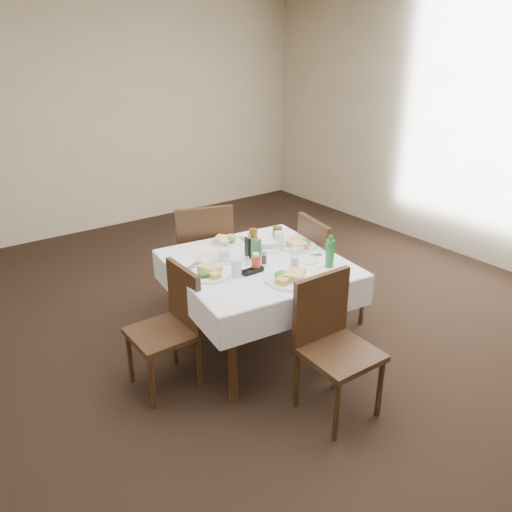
% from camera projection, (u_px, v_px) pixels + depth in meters
% --- Properties ---
extents(ground_plane, '(7.00, 7.00, 0.00)m').
position_uv_depth(ground_plane, '(262.00, 352.00, 3.88)').
color(ground_plane, black).
extents(room_shell, '(6.04, 7.04, 2.80)m').
position_uv_depth(room_shell, '(263.00, 128.00, 3.20)').
color(room_shell, tan).
rests_on(room_shell, ground).
extents(dining_table, '(1.31, 1.31, 0.76)m').
position_uv_depth(dining_table, '(257.00, 273.00, 3.64)').
color(dining_table, black).
rests_on(dining_table, ground).
extents(chair_north, '(0.60, 0.60, 1.00)m').
position_uv_depth(chair_north, '(203.00, 252.00, 4.26)').
color(chair_north, black).
rests_on(chair_north, ground).
extents(chair_south, '(0.44, 0.44, 0.91)m').
position_uv_depth(chair_south, '(331.00, 336.00, 3.13)').
color(chair_south, black).
rests_on(chair_south, ground).
extents(chair_east, '(0.52, 0.52, 0.94)m').
position_uv_depth(chair_east, '(323.00, 264.00, 4.11)').
color(chair_east, black).
rests_on(chair_east, ground).
extents(chair_west, '(0.41, 0.41, 0.86)m').
position_uv_depth(chair_west, '(172.00, 320.00, 3.37)').
color(chair_west, black).
rests_on(chair_west, ground).
extents(meal_north, '(0.24, 0.24, 0.05)m').
position_uv_depth(meal_north, '(226.00, 240.00, 3.93)').
color(meal_north, white).
rests_on(meal_north, dining_table).
extents(meal_south, '(0.29, 0.29, 0.06)m').
position_uv_depth(meal_south, '(289.00, 278.00, 3.29)').
color(meal_south, white).
rests_on(meal_south, dining_table).
extents(meal_east, '(0.28, 0.28, 0.06)m').
position_uv_depth(meal_east, '(299.00, 244.00, 3.84)').
color(meal_east, white).
rests_on(meal_east, dining_table).
extents(meal_west, '(0.26, 0.26, 0.06)m').
position_uv_depth(meal_west, '(210.00, 273.00, 3.37)').
color(meal_west, white).
rests_on(meal_west, dining_table).
extents(side_plate_a, '(0.18, 0.18, 0.01)m').
position_uv_depth(side_plate_a, '(208.00, 258.00, 3.64)').
color(side_plate_a, white).
rests_on(side_plate_a, dining_table).
extents(side_plate_b, '(0.16, 0.16, 0.01)m').
position_uv_depth(side_plate_b, '(308.00, 260.00, 3.61)').
color(side_plate_b, white).
rests_on(side_plate_b, dining_table).
extents(water_n, '(0.06, 0.06, 0.12)m').
position_uv_depth(water_n, '(225.00, 248.00, 3.68)').
color(water_n, silver).
rests_on(water_n, dining_table).
extents(water_s, '(0.06, 0.06, 0.11)m').
position_uv_depth(water_s, '(295.00, 264.00, 3.42)').
color(water_s, silver).
rests_on(water_s, dining_table).
extents(water_e, '(0.08, 0.08, 0.14)m').
position_uv_depth(water_e, '(279.00, 241.00, 3.79)').
color(water_e, silver).
rests_on(water_e, dining_table).
extents(water_w, '(0.07, 0.07, 0.13)m').
position_uv_depth(water_w, '(236.00, 268.00, 3.35)').
color(water_w, silver).
rests_on(water_w, dining_table).
extents(iced_tea_a, '(0.06, 0.06, 0.13)m').
position_uv_depth(iced_tea_a, '(253.00, 237.00, 3.87)').
color(iced_tea_a, brown).
rests_on(iced_tea_a, dining_table).
extents(iced_tea_b, '(0.07, 0.07, 0.15)m').
position_uv_depth(iced_tea_b, '(277.00, 236.00, 3.85)').
color(iced_tea_b, brown).
rests_on(iced_tea_b, dining_table).
extents(bread_basket, '(0.23, 0.23, 0.08)m').
position_uv_depth(bread_basket, '(268.00, 244.00, 3.81)').
color(bread_basket, silver).
rests_on(bread_basket, dining_table).
extents(oil_cruet_dark, '(0.05, 0.05, 0.20)m').
position_uv_depth(oil_cruet_dark, '(249.00, 247.00, 3.63)').
color(oil_cruet_dark, black).
rests_on(oil_cruet_dark, dining_table).
extents(oil_cruet_green, '(0.05, 0.05, 0.22)m').
position_uv_depth(oil_cruet_green, '(256.00, 249.00, 3.56)').
color(oil_cruet_green, '#267034').
rests_on(oil_cruet_green, dining_table).
extents(ketchup_bottle, '(0.06, 0.06, 0.13)m').
position_uv_depth(ketchup_bottle, '(256.00, 263.00, 3.43)').
color(ketchup_bottle, '#B03420').
rests_on(ketchup_bottle, dining_table).
extents(salt_shaker, '(0.03, 0.03, 0.07)m').
position_uv_depth(salt_shaker, '(247.00, 260.00, 3.53)').
color(salt_shaker, white).
rests_on(salt_shaker, dining_table).
extents(pepper_shaker, '(0.04, 0.04, 0.08)m').
position_uv_depth(pepper_shaker, '(264.00, 258.00, 3.55)').
color(pepper_shaker, '#3D2A22').
rests_on(pepper_shaker, dining_table).
extents(coffee_mug, '(0.13, 0.13, 0.10)m').
position_uv_depth(coffee_mug, '(224.00, 256.00, 3.58)').
color(coffee_mug, white).
rests_on(coffee_mug, dining_table).
extents(sunglasses, '(0.16, 0.05, 0.03)m').
position_uv_depth(sunglasses, '(253.00, 271.00, 3.42)').
color(sunglasses, black).
rests_on(sunglasses, dining_table).
extents(green_bottle, '(0.06, 0.06, 0.24)m').
position_uv_depth(green_bottle, '(330.00, 253.00, 3.48)').
color(green_bottle, '#267034').
rests_on(green_bottle, dining_table).
extents(sugar_caddy, '(0.11, 0.08, 0.05)m').
position_uv_depth(sugar_caddy, '(297.00, 250.00, 3.73)').
color(sugar_caddy, white).
rests_on(sugar_caddy, dining_table).
extents(cutlery_n, '(0.06, 0.18, 0.01)m').
position_uv_depth(cutlery_n, '(245.00, 240.00, 3.97)').
color(cutlery_n, silver).
rests_on(cutlery_n, dining_table).
extents(cutlery_s, '(0.09, 0.18, 0.01)m').
position_uv_depth(cutlery_s, '(276.00, 286.00, 3.23)').
color(cutlery_s, silver).
rests_on(cutlery_s, dining_table).
extents(cutlery_e, '(0.20, 0.10, 0.01)m').
position_uv_depth(cutlery_e, '(310.00, 257.00, 3.67)').
color(cutlery_e, silver).
rests_on(cutlery_e, dining_table).
extents(cutlery_w, '(0.17, 0.11, 0.01)m').
position_uv_depth(cutlery_w, '(192.00, 267.00, 3.50)').
color(cutlery_w, silver).
rests_on(cutlery_w, dining_table).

